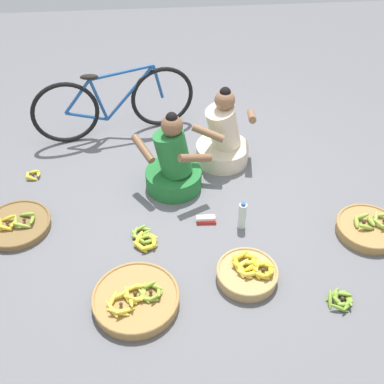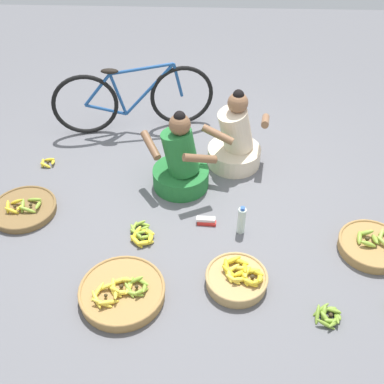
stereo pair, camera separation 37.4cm
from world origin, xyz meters
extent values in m
plane|color=slate|center=(0.00, 0.00, 0.00)|extent=(10.00, 10.00, 0.00)
cylinder|color=#237233|center=(-0.13, 0.30, 0.09)|extent=(0.52, 0.52, 0.18)
cylinder|color=#237233|center=(-0.13, 0.30, 0.38)|extent=(0.44, 0.40, 0.45)
sphere|color=brown|center=(-0.13, 0.30, 0.67)|extent=(0.19, 0.19, 0.19)
sphere|color=black|center=(-0.13, 0.30, 0.75)|extent=(0.10, 0.10, 0.10)
cylinder|color=brown|center=(-0.38, 0.28, 0.46)|extent=(0.21, 0.30, 0.16)
cylinder|color=brown|center=(0.05, 0.10, 0.46)|extent=(0.31, 0.17, 0.16)
cylinder|color=beige|center=(0.38, 0.66, 0.09)|extent=(0.52, 0.52, 0.18)
cylinder|color=beige|center=(0.38, 0.66, 0.39)|extent=(0.46, 0.42, 0.48)
sphere|color=#8C6042|center=(0.38, 0.66, 0.68)|extent=(0.19, 0.19, 0.19)
sphere|color=black|center=(0.38, 0.66, 0.76)|extent=(0.10, 0.10, 0.10)
cylinder|color=#8C6042|center=(0.21, 0.45, 0.47)|extent=(0.31, 0.17, 0.16)
cylinder|color=#8C6042|center=(0.65, 0.70, 0.47)|extent=(0.11, 0.31, 0.16)
torus|color=black|center=(-1.17, 1.13, 0.34)|extent=(0.68, 0.20, 0.68)
torus|color=black|center=(-0.17, 1.37, 0.34)|extent=(0.68, 0.20, 0.68)
cylinder|color=#1E4C8C|center=(-0.51, 1.29, 0.45)|extent=(0.55, 0.16, 0.55)
cylinder|color=#1E4C8C|center=(-0.83, 1.21, 0.43)|extent=(0.15, 0.07, 0.49)
cylinder|color=#1E4C8C|center=(-0.57, 1.27, 0.69)|extent=(0.64, 0.18, 0.08)
cylinder|color=#1E4C8C|center=(-0.97, 1.18, 0.27)|extent=(0.42, 0.13, 0.18)
cylinder|color=#1E4C8C|center=(-1.02, 1.17, 0.50)|extent=(0.31, 0.10, 0.35)
cylinder|color=#1E4C8C|center=(-0.21, 1.36, 0.53)|extent=(0.12, 0.06, 0.38)
ellipsoid|color=black|center=(-0.88, 1.20, 0.70)|extent=(0.18, 0.08, 0.05)
cylinder|color=#A87F47|center=(-0.48, -0.99, 0.04)|extent=(0.62, 0.62, 0.08)
torus|color=#A87F47|center=(-0.48, -0.99, 0.08)|extent=(0.63, 0.63, 0.02)
ellipsoid|color=#8CAD38|center=(-0.31, -0.98, 0.11)|extent=(0.03, 0.13, 0.07)
ellipsoid|color=#8CAD38|center=(-0.33, -0.93, 0.11)|extent=(0.13, 0.11, 0.06)
ellipsoid|color=#8CAD38|center=(-0.39, -0.92, 0.11)|extent=(0.14, 0.07, 0.07)
ellipsoid|color=#8CAD38|center=(-0.42, -0.96, 0.11)|extent=(0.07, 0.14, 0.06)
ellipsoid|color=#8CAD38|center=(-0.42, -1.01, 0.11)|extent=(0.10, 0.13, 0.07)
ellipsoid|color=#8CAD38|center=(-0.37, -1.04, 0.10)|extent=(0.14, 0.04, 0.05)
ellipsoid|color=#8CAD38|center=(-0.33, -1.02, 0.11)|extent=(0.11, 0.12, 0.08)
sphere|color=#382D19|center=(-0.37, -0.98, 0.11)|extent=(0.03, 0.03, 0.03)
ellipsoid|color=yellow|center=(-0.42, -0.99, 0.11)|extent=(0.06, 0.14, 0.06)
ellipsoid|color=yellow|center=(-0.46, -0.93, 0.11)|extent=(0.13, 0.07, 0.08)
ellipsoid|color=yellow|center=(-0.50, -0.93, 0.11)|extent=(0.14, 0.07, 0.06)
ellipsoid|color=yellow|center=(-0.54, -0.99, 0.11)|extent=(0.05, 0.13, 0.08)
ellipsoid|color=yellow|center=(-0.52, -1.03, 0.11)|extent=(0.12, 0.11, 0.05)
ellipsoid|color=yellow|center=(-0.46, -1.04, 0.11)|extent=(0.14, 0.08, 0.07)
sphere|color=#382D19|center=(-0.48, -0.98, 0.11)|extent=(0.03, 0.03, 0.03)
ellipsoid|color=yellow|center=(-0.51, -1.05, 0.12)|extent=(0.06, 0.16, 0.09)
ellipsoid|color=yellow|center=(-0.53, -1.01, 0.12)|extent=(0.14, 0.13, 0.09)
ellipsoid|color=yellow|center=(-0.60, -1.00, 0.11)|extent=(0.16, 0.07, 0.08)
ellipsoid|color=yellow|center=(-0.64, -1.03, 0.11)|extent=(0.10, 0.16, 0.07)
ellipsoid|color=yellow|center=(-0.64, -1.10, 0.11)|extent=(0.11, 0.15, 0.06)
ellipsoid|color=yellow|center=(-0.59, -1.13, 0.11)|extent=(0.16, 0.06, 0.08)
ellipsoid|color=yellow|center=(-0.54, -1.13, 0.12)|extent=(0.15, 0.10, 0.09)
sphere|color=#382D19|center=(-0.58, -1.06, 0.11)|extent=(0.03, 0.03, 0.03)
cylinder|color=tan|center=(0.36, -0.84, 0.04)|extent=(0.46, 0.46, 0.09)
torus|color=tan|center=(0.36, -0.84, 0.09)|extent=(0.47, 0.47, 0.02)
ellipsoid|color=yellow|center=(0.53, -0.87, 0.12)|extent=(0.06, 0.13, 0.09)
ellipsoid|color=yellow|center=(0.51, -0.82, 0.12)|extent=(0.12, 0.12, 0.08)
ellipsoid|color=yellow|center=(0.47, -0.81, 0.12)|extent=(0.13, 0.04, 0.07)
ellipsoid|color=yellow|center=(0.43, -0.83, 0.12)|extent=(0.11, 0.13, 0.07)
ellipsoid|color=yellow|center=(0.42, -0.88, 0.12)|extent=(0.07, 0.13, 0.06)
ellipsoid|color=yellow|center=(0.45, -0.92, 0.12)|extent=(0.14, 0.08, 0.07)
ellipsoid|color=yellow|center=(0.51, -0.91, 0.12)|extent=(0.12, 0.12, 0.08)
sphere|color=#382D19|center=(0.47, -0.86, 0.12)|extent=(0.04, 0.04, 0.04)
ellipsoid|color=gold|center=(0.42, -0.78, 0.13)|extent=(0.04, 0.16, 0.09)
ellipsoid|color=gold|center=(0.38, -0.72, 0.12)|extent=(0.15, 0.11, 0.07)
ellipsoid|color=gold|center=(0.32, -0.72, 0.12)|extent=(0.16, 0.10, 0.07)
ellipsoid|color=gold|center=(0.28, -0.79, 0.12)|extent=(0.06, 0.16, 0.08)
ellipsoid|color=gold|center=(0.30, -0.83, 0.12)|extent=(0.14, 0.13, 0.07)
ellipsoid|color=gold|center=(0.39, -0.84, 0.12)|extent=(0.15, 0.12, 0.08)
sphere|color=#382D19|center=(0.35, -0.78, 0.12)|extent=(0.03, 0.03, 0.03)
ellipsoid|color=yellow|center=(0.41, -0.84, 0.12)|extent=(0.04, 0.13, 0.08)
ellipsoid|color=yellow|center=(0.37, -0.79, 0.12)|extent=(0.13, 0.07, 0.08)
ellipsoid|color=yellow|center=(0.33, -0.79, 0.12)|extent=(0.13, 0.10, 0.07)
ellipsoid|color=yellow|center=(0.30, -0.85, 0.12)|extent=(0.06, 0.13, 0.07)
ellipsoid|color=yellow|center=(0.33, -0.89, 0.11)|extent=(0.13, 0.10, 0.06)
ellipsoid|color=yellow|center=(0.38, -0.89, 0.12)|extent=(0.13, 0.08, 0.08)
sphere|color=#382D19|center=(0.36, -0.84, 0.12)|extent=(0.03, 0.03, 0.03)
cylinder|color=#A87F47|center=(1.46, -0.45, 0.04)|extent=(0.52, 0.52, 0.08)
torus|color=#A87F47|center=(1.46, -0.45, 0.08)|extent=(0.53, 0.53, 0.02)
ellipsoid|color=#9EB747|center=(1.52, -0.41, 0.11)|extent=(0.09, 0.16, 0.08)
ellipsoid|color=#9EB747|center=(1.54, -0.48, 0.11)|extent=(0.13, 0.14, 0.08)
ellipsoid|color=#8CAD38|center=(1.47, -0.44, 0.11)|extent=(0.04, 0.14, 0.07)
ellipsoid|color=#8CAD38|center=(1.41, -0.38, 0.12)|extent=(0.14, 0.04, 0.09)
ellipsoid|color=#8CAD38|center=(1.36, -0.42, 0.11)|extent=(0.07, 0.14, 0.06)
ellipsoid|color=#8CAD38|center=(1.41, -0.49, 0.11)|extent=(0.14, 0.05, 0.08)
sphere|color=#382D19|center=(1.41, -0.44, 0.11)|extent=(0.03, 0.03, 0.03)
cylinder|color=brown|center=(-1.48, -0.13, 0.03)|extent=(0.56, 0.56, 0.06)
torus|color=brown|center=(-1.48, -0.13, 0.06)|extent=(0.57, 0.57, 0.02)
ellipsoid|color=#8CAD38|center=(-1.35, -0.12, 0.08)|extent=(0.04, 0.16, 0.07)
ellipsoid|color=#8CAD38|center=(-1.40, -0.06, 0.08)|extent=(0.16, 0.06, 0.07)
ellipsoid|color=#8CAD38|center=(-1.48, -0.14, 0.08)|extent=(0.06, 0.16, 0.06)
ellipsoid|color=#8CAD38|center=(-1.42, -0.19, 0.09)|extent=(0.16, 0.04, 0.08)
sphere|color=#382D19|center=(-1.41, -0.12, 0.08)|extent=(0.03, 0.03, 0.03)
ellipsoid|color=yellow|center=(-1.49, -0.16, 0.09)|extent=(0.05, 0.13, 0.07)
ellipsoid|color=yellow|center=(-1.55, -0.09, 0.09)|extent=(0.13, 0.04, 0.08)
ellipsoid|color=yellow|center=(-1.60, -0.16, 0.09)|extent=(0.06, 0.13, 0.08)
ellipsoid|color=yellow|center=(-1.55, -0.21, 0.09)|extent=(0.13, 0.05, 0.08)
sphere|color=#382D19|center=(-1.55, -0.15, 0.08)|extent=(0.03, 0.03, 0.03)
ellipsoid|color=olive|center=(1.05, -1.13, 0.03)|extent=(0.03, 0.15, 0.08)
ellipsoid|color=olive|center=(1.02, -1.07, 0.03)|extent=(0.14, 0.10, 0.09)
ellipsoid|color=olive|center=(0.95, -1.07, 0.03)|extent=(0.14, 0.10, 0.09)
ellipsoid|color=olive|center=(0.92, -1.11, 0.03)|extent=(0.06, 0.15, 0.08)
ellipsoid|color=olive|center=(0.97, -1.19, 0.03)|extent=(0.15, 0.07, 0.08)
ellipsoid|color=olive|center=(1.03, -1.17, 0.03)|extent=(0.13, 0.12, 0.07)
sphere|color=#382D19|center=(0.99, -1.12, 0.02)|extent=(0.03, 0.03, 0.03)
ellipsoid|color=olive|center=(1.07, -1.10, 0.03)|extent=(0.05, 0.12, 0.06)
ellipsoid|color=olive|center=(1.05, -1.07, 0.03)|extent=(0.11, 0.10, 0.06)
ellipsoid|color=olive|center=(1.01, -1.06, 0.02)|extent=(0.12, 0.04, 0.06)
ellipsoid|color=olive|center=(0.97, -1.09, 0.03)|extent=(0.07, 0.12, 0.08)
ellipsoid|color=olive|center=(0.98, -1.13, 0.03)|extent=(0.09, 0.12, 0.06)
ellipsoid|color=olive|center=(1.02, -1.16, 0.02)|extent=(0.12, 0.04, 0.05)
ellipsoid|color=olive|center=(1.05, -1.14, 0.03)|extent=(0.11, 0.10, 0.07)
sphere|color=#382D19|center=(1.02, -1.11, 0.03)|extent=(0.03, 0.03, 0.03)
ellipsoid|color=yellow|center=(-0.33, -0.42, 0.03)|extent=(0.05, 0.16, 0.08)
ellipsoid|color=yellow|center=(-0.37, -0.36, 0.03)|extent=(0.16, 0.10, 0.07)
ellipsoid|color=yellow|center=(-0.46, -0.39, 0.04)|extent=(0.11, 0.15, 0.10)
ellipsoid|color=yellow|center=(-0.44, -0.47, 0.03)|extent=(0.14, 0.13, 0.07)
ellipsoid|color=yellow|center=(-0.37, -0.48, 0.03)|extent=(0.16, 0.11, 0.08)
sphere|color=#382D19|center=(-0.40, -0.42, 0.03)|extent=(0.04, 0.04, 0.04)
ellipsoid|color=#8CAD38|center=(-0.35, -0.37, 0.03)|extent=(0.04, 0.12, 0.06)
ellipsoid|color=#8CAD38|center=(-0.37, -0.33, 0.02)|extent=(0.11, 0.09, 0.05)
ellipsoid|color=#8CAD38|center=(-0.41, -0.32, 0.03)|extent=(0.12, 0.06, 0.07)
ellipsoid|color=#8CAD38|center=(-0.45, -0.37, 0.02)|extent=(0.04, 0.12, 0.06)
ellipsoid|color=#8CAD38|center=(-0.43, -0.41, 0.03)|extent=(0.11, 0.09, 0.08)
ellipsoid|color=#8CAD38|center=(-0.37, -0.41, 0.03)|extent=(0.11, 0.09, 0.07)
sphere|color=#382D19|center=(-0.40, -0.37, 0.03)|extent=(0.03, 0.03, 0.03)
ellipsoid|color=#8CAD38|center=(-0.38, -0.31, 0.03)|extent=(0.03, 0.13, 0.07)
ellipsoid|color=#8CAD38|center=(-0.41, -0.27, 0.02)|extent=(0.13, 0.09, 0.06)
ellipsoid|color=#8CAD38|center=(-0.45, -0.26, 0.03)|extent=(0.13, 0.07, 0.07)
ellipsoid|color=#8CAD38|center=(-0.49, -0.30, 0.02)|extent=(0.07, 0.13, 0.05)
ellipsoid|color=#8CAD38|center=(-0.48, -0.34, 0.03)|extent=(0.09, 0.13, 0.08)
ellipsoid|color=#8CAD38|center=(-0.46, -0.37, 0.02)|extent=(0.13, 0.08, 0.06)
ellipsoid|color=#8CAD38|center=(-0.40, -0.36, 0.03)|extent=(0.12, 0.10, 0.08)
sphere|color=#382D19|center=(-0.43, -0.32, 0.02)|extent=(0.03, 0.03, 0.03)
ellipsoid|color=yellow|center=(-1.42, 0.56, 0.02)|extent=(0.05, 0.12, 0.06)
ellipsoid|color=yellow|center=(-1.46, 0.61, 0.02)|extent=(0.12, 0.03, 0.05)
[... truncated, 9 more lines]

